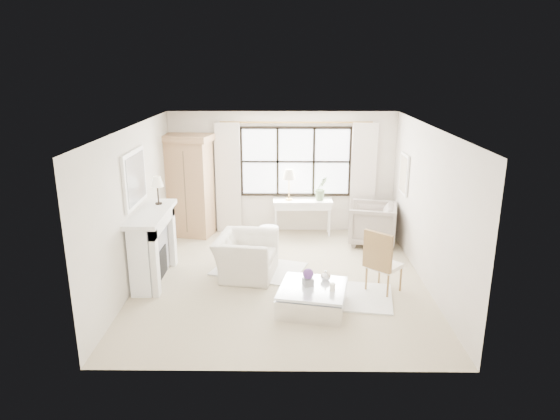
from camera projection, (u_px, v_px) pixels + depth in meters
The scene contains 32 objects.
floor at pixel (281, 279), 8.88m from camera, with size 5.50×5.50×0.00m, color #BCAC8B.
ceiling at pixel (281, 127), 8.11m from camera, with size 5.50×5.50×0.00m, color white.
wall_back at pixel (282, 172), 11.13m from camera, with size 5.00×5.00×0.00m, color white.
wall_front at pixel (279, 272), 5.86m from camera, with size 5.00×5.00×0.00m, color silver.
wall_left at pixel (135, 206), 8.52m from camera, with size 5.50×5.50×0.00m, color beige.
wall_right at pixel (428, 207), 8.47m from camera, with size 5.50×5.50×0.00m, color beige.
window_pane at pixel (296, 162), 11.04m from camera, with size 2.40×0.02×1.50m, color white.
window_frame at pixel (296, 162), 11.03m from camera, with size 2.50×0.04×1.50m, color black, non-canonical shape.
curtain_rod at pixel (296, 122), 10.73m from camera, with size 0.04×0.04×3.30m, color #A87D3A.
curtain_left at pixel (228, 178), 11.08m from camera, with size 0.55×0.10×2.47m, color beige.
curtain_right at pixel (363, 179), 11.05m from camera, with size 0.55×0.10×2.47m, color silver.
fireplace at pixel (151, 245), 8.72m from camera, with size 0.58×1.66×1.26m.
mirror_frame at pixel (134, 178), 8.38m from camera, with size 0.05×1.15×0.95m, color white.
mirror_glass at pixel (136, 178), 8.38m from camera, with size 0.02×1.00×0.80m, color #B3B8BF.
art_frame at pixel (404, 174), 10.04m from camera, with size 0.04×0.62×0.82m, color white.
art_canvas at pixel (403, 174), 10.04m from camera, with size 0.01×0.52×0.72m, color #BCAC92.
mantel_lamp at pixel (157, 183), 8.86m from camera, with size 0.22×0.22×0.51m.
armoire at pixel (188, 185), 10.89m from camera, with size 1.24×0.92×2.24m.
console_table at pixel (302, 217), 11.10m from camera, with size 1.31×0.49×0.80m.
console_lamp at pixel (289, 175), 10.83m from camera, with size 0.28×0.28×0.69m.
orchid_plant at pixel (321, 188), 10.90m from camera, with size 0.29×0.24×0.53m, color #5B734C.
side_table at pixel (269, 235), 10.15m from camera, with size 0.40×0.40×0.51m.
rug_left at pixel (259, 269), 9.30m from camera, with size 1.58×1.11×0.03m, color white.
rug_right at pixel (346, 296), 8.23m from camera, with size 1.47×1.10×0.03m, color white.
club_armchair at pixel (246, 256), 8.96m from camera, with size 1.15×1.00×0.75m, color beige.
wingback_chair at pixel (372, 224), 10.53m from camera, with size 0.93×0.96×0.87m, color gray.
french_chair at pixel (383, 274), 8.34m from camera, with size 0.68×0.68×1.08m.
coffee_table at pixel (312, 299), 7.76m from camera, with size 1.18×1.18×0.38m.
planter_box at pixel (308, 282), 7.75m from camera, with size 0.15×0.15×0.11m, color gray.
planter_flowers at pixel (308, 274), 7.71m from camera, with size 0.17×0.17×0.17m, color #5A317B.
pillar_candle at pixel (332, 287), 7.56m from camera, with size 0.08×0.08×0.12m, color white.
coffee_vase at pixel (326, 275), 7.92m from camera, with size 0.16×0.16×0.17m, color silver.
Camera 1 is at (0.07, -8.16, 3.72)m, focal length 32.00 mm.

